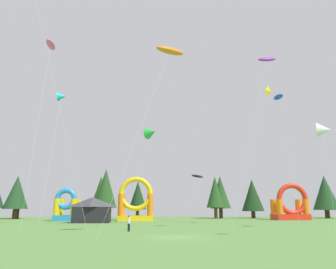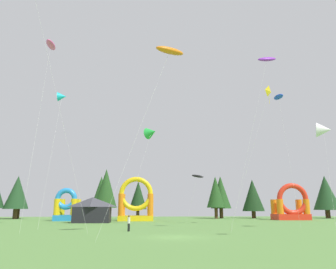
# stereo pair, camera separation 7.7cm
# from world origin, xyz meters

# --- Properties ---
(ground_plane) EXTENTS (120.00, 120.00, 0.00)m
(ground_plane) POSITION_xyz_m (0.00, 0.00, 0.00)
(ground_plane) COLOR #5B8C42
(kite_blue_parafoil) EXTENTS (1.16, 4.19, 18.22)m
(kite_blue_parafoil) POSITION_xyz_m (16.18, 15.27, 17.78)
(kite_blue_parafoil) COLOR blue
(kite_blue_parafoil) RESTS_ON ground_plane
(kite_green_delta) EXTENTS (5.59, 6.22, 16.37)m
(kite_green_delta) POSITION_xyz_m (-1.76, 28.11, 15.25)
(kite_green_delta) COLOR green
(kite_green_delta) RESTS_ON ground_plane
(kite_cyan_delta) EXTENTS (1.34, 7.68, 18.74)m
(kite_cyan_delta) POSITION_xyz_m (-14.86, 17.70, 18.02)
(kite_cyan_delta) COLOR #19B7CC
(kite_cyan_delta) RESTS_ON ground_plane
(kite_black_parafoil) EXTENTS (2.85, 1.28, 7.72)m
(kite_black_parafoil) POSITION_xyz_m (5.68, 24.20, 7.26)
(kite_black_parafoil) COLOR black
(kite_black_parafoil) RESTS_ON ground_plane
(kite_orange_parafoil) EXTENTS (7.31, 5.00, 17.49)m
(kite_orange_parafoil) POSITION_xyz_m (-0.39, 0.34, 16.89)
(kite_orange_parafoil) COLOR orange
(kite_orange_parafoil) RESTS_ON ground_plane
(kite_yellow_diamond) EXTENTS (6.72, 1.21, 19.19)m
(kite_yellow_diamond) POSITION_xyz_m (14.86, 15.30, 18.48)
(kite_yellow_diamond) COLOR yellow
(kite_yellow_diamond) RESTS_ON ground_plane
(kite_pink_parafoil) EXTENTS (1.40, 7.78, 23.03)m
(kite_pink_parafoil) POSITION_xyz_m (-14.85, 10.87, 22.56)
(kite_pink_parafoil) COLOR #EA599E
(kite_pink_parafoil) RESTS_ON ground_plane
(kite_purple_parafoil) EXTENTS (6.44, 1.67, 19.50)m
(kite_purple_parafoil) POSITION_xyz_m (11.08, 5.71, 18.90)
(kite_purple_parafoil) COLOR purple
(kite_purple_parafoil) RESTS_ON ground_plane
(kite_white_delta) EXTENTS (2.74, 4.35, 12.30)m
(kite_white_delta) POSITION_xyz_m (18.36, 8.29, 11.36)
(kite_white_delta) COLOR white
(kite_white_delta) RESTS_ON ground_plane
(person_midfield) EXTENTS (0.39, 0.39, 1.63)m
(person_midfield) POSITION_xyz_m (-4.21, 6.88, 0.97)
(person_midfield) COLOR black
(person_midfield) RESTS_ON ground_plane
(inflatable_orange_dome) EXTENTS (6.23, 3.78, 7.76)m
(inflatable_orange_dome) POSITION_xyz_m (-4.35, 32.23, 2.94)
(inflatable_orange_dome) COLOR yellow
(inflatable_orange_dome) RESTS_ON ground_plane
(inflatable_red_slide) EXTENTS (6.37, 4.36, 6.97)m
(inflatable_red_slide) POSITION_xyz_m (25.56, 35.16, 2.40)
(inflatable_red_slide) COLOR red
(inflatable_red_slide) RESTS_ON ground_plane
(inflatable_yellow_castle) EXTENTS (4.11, 4.37, 5.82)m
(inflatable_yellow_castle) POSITION_xyz_m (-16.91, 33.98, 2.12)
(inflatable_yellow_castle) COLOR #268CD8
(inflatable_yellow_castle) RESTS_ON ground_plane
(festival_tent) EXTENTS (5.72, 3.56, 3.98)m
(festival_tent) POSITION_xyz_m (-11.09, 26.24, 1.99)
(festival_tent) COLOR black
(festival_tent) RESTS_ON ground_plane
(tree_row_1) EXTENTS (5.03, 5.03, 9.01)m
(tree_row_1) POSITION_xyz_m (-30.06, 44.55, 5.48)
(tree_row_1) COLOR #4C331E
(tree_row_1) RESTS_ON ground_plane
(tree_row_2) EXTENTS (3.49, 3.49, 6.52)m
(tree_row_2) POSITION_xyz_m (-29.96, 45.88, 4.35)
(tree_row_2) COLOR #4C331E
(tree_row_2) RESTS_ON ground_plane
(tree_row_3) EXTENTS (4.08, 4.08, 9.02)m
(tree_row_3) POSITION_xyz_m (-12.37, 44.63, 5.60)
(tree_row_3) COLOR #4C331E
(tree_row_3) RESTS_ON ground_plane
(tree_row_4) EXTENTS (4.68, 4.68, 10.15)m
(tree_row_4) POSITION_xyz_m (-10.82, 40.36, 6.16)
(tree_row_4) COLOR #4C331E
(tree_row_4) RESTS_ON ground_plane
(tree_row_5) EXTENTS (3.81, 3.81, 8.03)m
(tree_row_5) POSITION_xyz_m (-4.34, 45.20, 4.95)
(tree_row_5) COLOR #4C331E
(tree_row_5) RESTS_ON ground_plane
(tree_row_6) EXTENTS (3.94, 3.94, 9.07)m
(tree_row_6) POSITION_xyz_m (12.61, 43.87, 5.64)
(tree_row_6) COLOR #4C331E
(tree_row_6) RESTS_ON ground_plane
(tree_row_7) EXTENTS (4.47, 4.47, 9.29)m
(tree_row_7) POSITION_xyz_m (14.07, 45.33, 5.66)
(tree_row_7) COLOR #4C331E
(tree_row_7) RESTS_ON ground_plane
(tree_row_8) EXTENTS (4.94, 4.94, 8.60)m
(tree_row_8) POSITION_xyz_m (21.53, 45.90, 5.04)
(tree_row_8) COLOR #4C331E
(tree_row_8) RESTS_ON ground_plane
(tree_row_9) EXTENTS (5.76, 5.76, 9.43)m
(tree_row_9) POSITION_xyz_m (37.86, 44.40, 5.58)
(tree_row_9) COLOR #4C331E
(tree_row_9) RESTS_ON ground_plane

